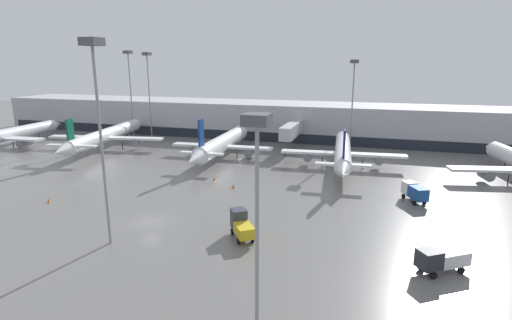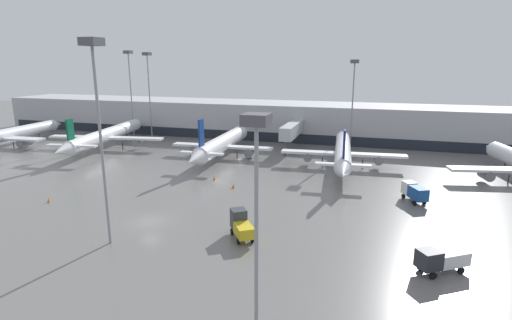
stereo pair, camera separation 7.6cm
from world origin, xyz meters
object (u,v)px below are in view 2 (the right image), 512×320
parked_jet_0 (106,135)px  apron_light_mast_2 (148,72)px  traffic_cone_0 (214,178)px  apron_light_mast_0 (129,71)px  service_truck_0 (414,191)px  service_truck_1 (441,259)px  parked_jet_4 (222,144)px  traffic_cone_1 (49,200)px  parked_jet_1 (343,151)px  parked_jet_2 (3,136)px  traffic_cone_3 (233,186)px  apron_light_mast_4 (354,80)px  service_truck_2 (241,225)px  apron_light_mast_5 (256,159)px  apron_light_mast_1 (96,89)px

parked_jet_0 → apron_light_mast_2: bearing=-16.1°
traffic_cone_0 → apron_light_mast_0: bearing=139.0°
service_truck_0 → service_truck_1: service_truck_0 is taller
parked_jet_0 → service_truck_0: (64.94, -17.96, -1.56)m
parked_jet_4 → service_truck_1: size_ratio=6.62×
parked_jet_0 → traffic_cone_1: (15.39, -33.43, -2.74)m
traffic_cone_1 → parked_jet_4: bearing=68.6°
parked_jet_0 → traffic_cone_0: parked_jet_0 is taller
parked_jet_1 → apron_light_mast_2: 56.11m
parked_jet_2 → traffic_cone_0: 59.18m
parked_jet_2 → traffic_cone_3: (62.71, -14.41, -2.27)m
traffic_cone_3 → apron_light_mast_0: (-41.35, 35.22, 16.80)m
service_truck_0 → apron_light_mast_2: (-63.04, 34.31, 15.31)m
service_truck_1 → traffic_cone_0: (-32.28, 22.11, -1.11)m
traffic_cone_1 → apron_light_mast_4: (38.31, 48.68, 15.20)m
parked_jet_1 → apron_light_mast_4: (0.28, 16.39, 12.45)m
parked_jet_4 → service_truck_2: (16.78, -36.52, -1.30)m
apron_light_mast_4 → apron_light_mast_5: 65.75m
service_truck_2 → traffic_cone_1: 30.08m
service_truck_1 → traffic_cone_1: (-50.40, 4.89, -1.05)m
parked_jet_4 → apron_light_mast_4: size_ratio=1.73×
service_truck_1 → apron_light_mast_1: size_ratio=0.24×
traffic_cone_3 → apron_light_mast_0: bearing=139.6°
traffic_cone_0 → apron_light_mast_5: bearing=-62.5°
service_truck_1 → apron_light_mast_4: bearing=-111.4°
parked_jet_2 → parked_jet_4: (53.07, 5.16, 0.24)m
apron_light_mast_0 → apron_light_mast_2: size_ratio=1.02×
parked_jet_1 → apron_light_mast_2: (-51.52, 17.49, 13.74)m
apron_light_mast_2 → apron_light_mast_4: 51.83m
parked_jet_0 → apron_light_mast_1: size_ratio=1.77×
service_truck_0 → apron_light_mast_4: bearing=-8.2°
parked_jet_0 → traffic_cone_3: parked_jet_0 is taller
apron_light_mast_2 → service_truck_1: bearing=-40.6°
parked_jet_4 → traffic_cone_1: (-13.13, -33.51, -2.48)m
traffic_cone_1 → apron_light_mast_5: apron_light_mast_5 is taller
parked_jet_2 → service_truck_0: parked_jet_2 is taller
parked_jet_1 → traffic_cone_3: size_ratio=52.39×
apron_light_mast_1 → traffic_cone_1: bearing=152.7°
parked_jet_1 → parked_jet_4: (-24.90, 1.22, -0.26)m
service_truck_1 → service_truck_2: service_truck_2 is taller
parked_jet_1 → apron_light_mast_4: bearing=-6.0°
parked_jet_4 → apron_light_mast_2: bearing=56.0°
parked_jet_4 → apron_light_mast_0: bearing=61.1°
traffic_cone_1 → apron_light_mast_1: (16.61, -8.59, 16.36)m
service_truck_0 → apron_light_mast_4: 37.76m
apron_light_mast_5 → parked_jet_2: bearing=149.2°
parked_jet_1 → traffic_cone_1: parked_jet_1 is taller
parked_jet_0 → parked_jet_4: bearing=-99.3°
traffic_cone_0 → apron_light_mast_4: (20.18, 31.47, 15.26)m
parked_jet_1 → parked_jet_0: bearing=83.8°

